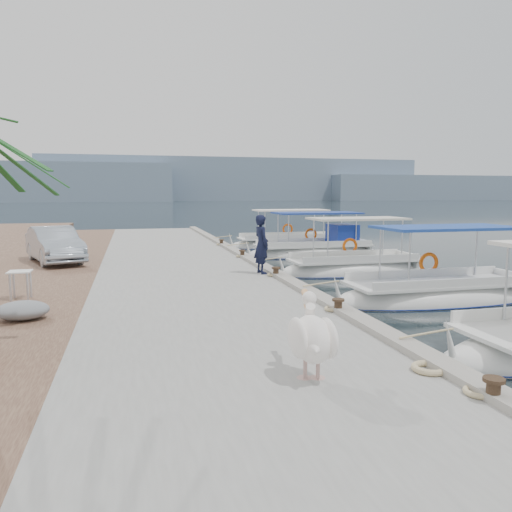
% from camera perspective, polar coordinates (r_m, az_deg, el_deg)
% --- Properties ---
extents(ground, '(400.00, 400.00, 0.00)m').
position_cam_1_polar(ground, '(14.92, 5.20, -5.19)').
color(ground, black).
rests_on(ground, ground).
extents(concrete_quay, '(6.00, 40.00, 0.50)m').
position_cam_1_polar(concrete_quay, '(19.06, -8.39, -1.76)').
color(concrete_quay, gray).
rests_on(concrete_quay, ground).
extents(quay_curb, '(0.44, 40.00, 0.12)m').
position_cam_1_polar(quay_curb, '(19.48, -0.24, -0.56)').
color(quay_curb, gray).
rests_on(quay_curb, concrete_quay).
extents(cobblestone_strip, '(4.00, 40.00, 0.50)m').
position_cam_1_polar(cobblestone_strip, '(19.24, -23.38, -2.19)').
color(cobblestone_strip, brown).
rests_on(cobblestone_strip, ground).
extents(distant_hills, '(330.00, 60.00, 18.00)m').
position_cam_1_polar(distant_hills, '(218.02, -5.03, 8.34)').
color(distant_hills, slate).
rests_on(distant_hills, ground).
extents(fishing_caique_b, '(6.79, 2.24, 2.83)m').
position_cam_1_polar(fishing_caique_b, '(15.83, 20.16, -4.42)').
color(fishing_caique_b, silver).
rests_on(fishing_caique_b, ground).
extents(fishing_caique_c, '(6.22, 2.07, 2.83)m').
position_cam_1_polar(fishing_caique_c, '(20.28, 11.00, -1.63)').
color(fishing_caique_c, silver).
rests_on(fishing_caique_c, ground).
extents(fishing_caique_d, '(7.14, 2.43, 2.83)m').
position_cam_1_polar(fishing_caique_d, '(25.73, 6.75, 0.45)').
color(fishing_caique_d, silver).
rests_on(fishing_caique_d, ground).
extents(fishing_caique_e, '(7.17, 2.06, 2.83)m').
position_cam_1_polar(fishing_caique_e, '(29.73, 3.65, 1.26)').
color(fishing_caique_e, silver).
rests_on(fishing_caique_e, ground).
extents(mooring_bollards, '(0.28, 20.28, 0.33)m').
position_cam_1_polar(mooring_bollards, '(16.09, 2.29, -1.74)').
color(mooring_bollards, black).
rests_on(mooring_bollards, concrete_quay).
extents(pelican, '(0.72, 1.58, 1.22)m').
position_cam_1_polar(pelican, '(7.37, 6.39, -9.12)').
color(pelican, tan).
rests_on(pelican, concrete_quay).
extents(fisherman, '(0.60, 0.80, 1.98)m').
position_cam_1_polar(fisherman, '(16.71, 0.63, 1.35)').
color(fisherman, black).
rests_on(fisherman, concrete_quay).
extents(parked_car, '(2.81, 4.49, 1.40)m').
position_cam_1_polar(parked_car, '(20.98, -22.02, 1.22)').
color(parked_car, '#A8B4C0').
rests_on(parked_car, cobblestone_strip).
extents(tarp_bundle, '(1.10, 0.90, 0.40)m').
position_cam_1_polar(tarp_bundle, '(11.84, -25.13, -5.64)').
color(tarp_bundle, slate).
rests_on(tarp_bundle, cobblestone_strip).
extents(folding_table, '(0.55, 0.55, 0.73)m').
position_cam_1_polar(folding_table, '(14.03, -25.36, -2.39)').
color(folding_table, silver).
rests_on(folding_table, cobblestone_strip).
extents(rope_coil, '(0.54, 0.54, 0.10)m').
position_cam_1_polar(rope_coil, '(8.20, 19.19, -12.00)').
color(rope_coil, '#C6B284').
rests_on(rope_coil, concrete_quay).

